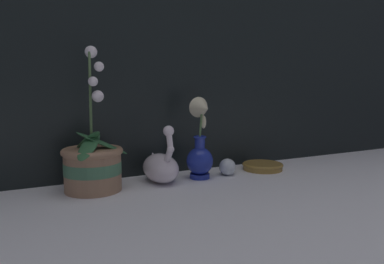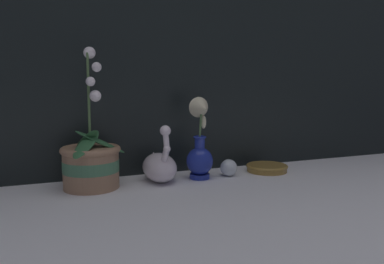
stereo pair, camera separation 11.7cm
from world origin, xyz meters
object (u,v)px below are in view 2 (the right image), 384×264
object	(u,v)px
orchid_potted_plant	(91,162)
blue_vase	(200,147)
glass_sphere	(229,168)
swan_figurine	(159,166)
amber_dish	(267,167)

from	to	relation	value
orchid_potted_plant	blue_vase	distance (m)	0.36
blue_vase	orchid_potted_plant	bearing A→B (deg)	177.23
blue_vase	glass_sphere	distance (m)	0.13
swan_figurine	glass_sphere	distance (m)	0.25
swan_figurine	amber_dish	distance (m)	0.41
glass_sphere	amber_dish	size ratio (longest dim) A/B	0.39
orchid_potted_plant	swan_figurine	distance (m)	0.22
orchid_potted_plant	blue_vase	size ratio (longest dim) A/B	1.55
glass_sphere	amber_dish	world-z (taller)	glass_sphere
blue_vase	amber_dish	bearing A→B (deg)	3.04
orchid_potted_plant	blue_vase	xyz separation A→B (m)	(0.36, -0.02, 0.03)
blue_vase	glass_sphere	bearing A→B (deg)	0.52
swan_figurine	blue_vase	bearing A→B (deg)	-7.73
orchid_potted_plant	swan_figurine	bearing A→B (deg)	0.41
orchid_potted_plant	glass_sphere	bearing A→B (deg)	-2.01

